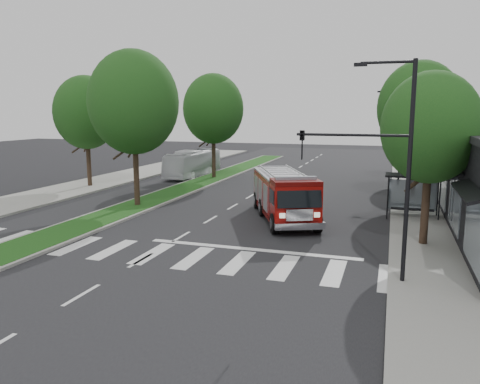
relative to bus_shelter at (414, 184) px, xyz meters
name	(u,v)px	position (x,y,z in m)	size (l,w,h in m)	color
ground	(181,237)	(-11.20, -8.15, -2.04)	(140.00, 140.00, 0.00)	black
sidewalk_right	(433,212)	(1.30, 1.85, -1.96)	(5.00, 80.00, 0.15)	gray
sidewalk_left	(70,190)	(-25.70, 1.85, -1.96)	(5.00, 80.00, 0.15)	gray
median	(206,181)	(-17.20, 9.85, -1.96)	(3.00, 50.00, 0.15)	gray
bus_shelter	(414,184)	(0.00, 0.00, 0.00)	(3.20, 1.60, 2.61)	black
tree_right_near	(431,128)	(0.30, -6.15, 3.47)	(4.40, 4.40, 8.05)	black
tree_right_mid	(419,108)	(0.30, 5.85, 4.45)	(5.60, 5.60, 9.72)	black
tree_right_far	(413,116)	(0.30, 15.85, 3.80)	(5.00, 5.00, 8.73)	black
tree_median_near	(134,102)	(-17.20, -2.15, 4.77)	(5.80, 5.80, 10.16)	black
tree_median_far	(213,109)	(-17.20, 11.85, 4.45)	(5.60, 5.60, 9.72)	black
tree_left_mid	(86,113)	(-25.20, 3.85, 4.12)	(5.20, 5.20, 9.16)	black
streetlight_right_near	(383,156)	(-1.59, -11.65, 2.63)	(4.08, 0.22, 8.00)	black
streetlight_right_far	(399,133)	(-0.85, 11.85, 2.44)	(2.11, 0.20, 8.00)	black
fire_engine	(284,196)	(-7.17, -2.65, -0.63)	(5.73, 8.74, 2.93)	#510604
city_bus	(193,163)	(-19.70, 12.77, -0.75)	(2.16, 9.24, 2.57)	silver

